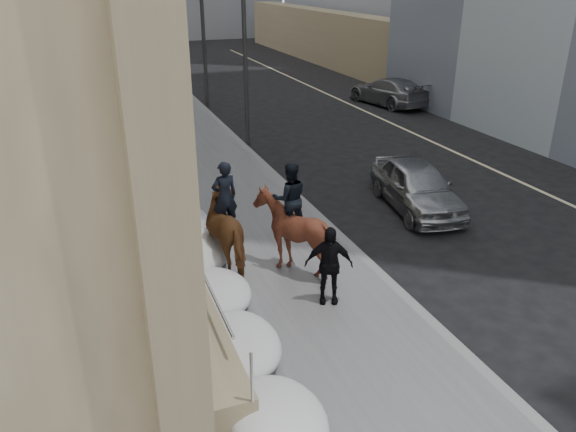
{
  "coord_description": "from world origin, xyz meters",
  "views": [
    {
      "loc": [
        -3.59,
        -8.3,
        6.74
      ],
      "look_at": [
        0.46,
        2.55,
        1.7
      ],
      "focal_mm": 35.0,
      "sensor_mm": 36.0,
      "label": 1
    }
  ],
  "objects_px": {
    "mounted_horse_right": "(291,228)",
    "car_silver": "(417,186)",
    "mounted_horse_left": "(231,227)",
    "pedestrian": "(329,265)",
    "car_grey": "(388,91)"
  },
  "relations": [
    {
      "from": "mounted_horse_left",
      "to": "mounted_horse_right",
      "type": "relative_size",
      "value": 0.99
    },
    {
      "from": "pedestrian",
      "to": "car_grey",
      "type": "bearing_deg",
      "value": 77.25
    },
    {
      "from": "car_silver",
      "to": "car_grey",
      "type": "relative_size",
      "value": 0.85
    },
    {
      "from": "mounted_horse_right",
      "to": "car_silver",
      "type": "relative_size",
      "value": 0.61
    },
    {
      "from": "mounted_horse_right",
      "to": "car_silver",
      "type": "height_order",
      "value": "mounted_horse_right"
    },
    {
      "from": "mounted_horse_left",
      "to": "pedestrian",
      "type": "height_order",
      "value": "mounted_horse_left"
    },
    {
      "from": "mounted_horse_right",
      "to": "pedestrian",
      "type": "bearing_deg",
      "value": 107.89
    },
    {
      "from": "mounted_horse_left",
      "to": "pedestrian",
      "type": "distance_m",
      "value": 2.74
    },
    {
      "from": "mounted_horse_left",
      "to": "car_grey",
      "type": "relative_size",
      "value": 0.51
    },
    {
      "from": "car_silver",
      "to": "mounted_horse_left",
      "type": "bearing_deg",
      "value": -154.92
    },
    {
      "from": "pedestrian",
      "to": "car_silver",
      "type": "distance_m",
      "value": 6.32
    },
    {
      "from": "mounted_horse_right",
      "to": "car_silver",
      "type": "xyz_separation_m",
      "value": [
        5.05,
        2.49,
        -0.48
      ]
    },
    {
      "from": "mounted_horse_left",
      "to": "mounted_horse_right",
      "type": "height_order",
      "value": "mounted_horse_right"
    },
    {
      "from": "mounted_horse_left",
      "to": "mounted_horse_right",
      "type": "distance_m",
      "value": 1.45
    },
    {
      "from": "mounted_horse_left",
      "to": "car_silver",
      "type": "xyz_separation_m",
      "value": [
        6.33,
        1.83,
        -0.42
      ]
    }
  ]
}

